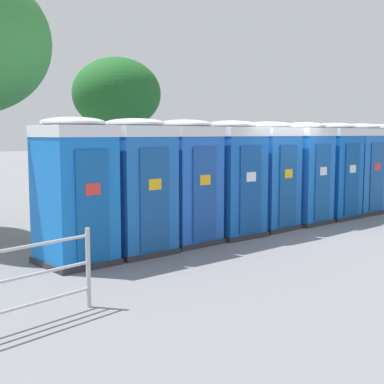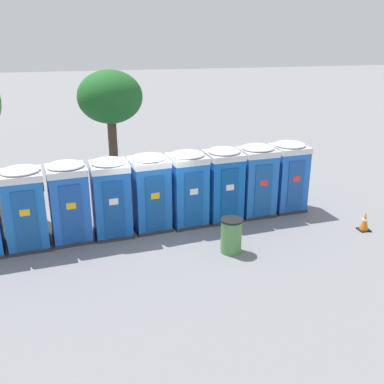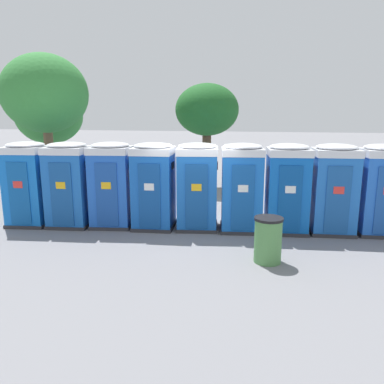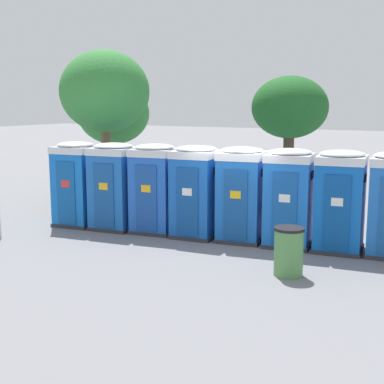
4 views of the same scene
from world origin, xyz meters
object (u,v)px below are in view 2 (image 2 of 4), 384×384
at_px(portapotty_6, 223,184).
at_px(portapotty_7, 256,180).
at_px(trash_can, 231,235).
at_px(portapotty_4, 150,192).
at_px(portapotty_3, 111,197).
at_px(portapotty_5, 188,188).
at_px(traffic_cone, 365,222).
at_px(portapotty_2, 69,201).
at_px(portapotty_8, 288,176).
at_px(street_tree_0, 110,98).
at_px(portapotty_1, 25,208).

distance_m(portapotty_6, portapotty_7, 1.29).
bearing_deg(trash_can, portapotty_4, 132.76).
bearing_deg(portapotty_3, portapotty_4, 8.91).
bearing_deg(portapotty_5, portapotty_3, -173.39).
bearing_deg(portapotty_7, portapotty_5, -173.55).
relative_size(portapotty_6, traffic_cone, 3.97).
bearing_deg(portapotty_2, portapotty_5, 5.48).
distance_m(portapotty_5, portapotty_6, 1.29).
xyz_separation_m(portapotty_3, portapotty_4, (1.27, 0.20, 0.00)).
bearing_deg(portapotty_5, portapotty_6, 5.69).
height_order(portapotty_5, portapotty_8, same).
xyz_separation_m(portapotty_3, portapotty_8, (6.39, 0.75, 0.00)).
xyz_separation_m(portapotty_8, street_tree_0, (-5.89, 5.68, 2.19)).
xyz_separation_m(portapotty_6, trash_can, (-0.48, -2.47, -0.75)).
relative_size(portapotty_4, trash_can, 2.39).
xyz_separation_m(portapotty_6, street_tree_0, (-3.34, 6.00, 2.19)).
bearing_deg(portapotty_5, portapotty_8, 6.72).
relative_size(portapotty_4, portapotty_7, 1.00).
relative_size(portapotty_5, portapotty_8, 1.00).
xyz_separation_m(portapotty_1, street_tree_0, (3.06, 6.72, 2.19)).
bearing_deg(portapotty_8, portapotty_1, -173.33).
bearing_deg(portapotty_7, street_tree_0, 128.31).
bearing_deg(portapotty_7, portapotty_8, 7.28).
height_order(portapotty_8, traffic_cone, portapotty_8).
relative_size(portapotty_3, portapotty_4, 1.00).
height_order(portapotty_2, portapotty_8, same).
height_order(portapotty_4, portapotty_8, same).
distance_m(portapotty_4, trash_can, 3.15).
xyz_separation_m(portapotty_1, portapotty_8, (8.95, 1.05, 0.00)).
height_order(portapotty_1, portapotty_6, same).
height_order(portapotty_5, portapotty_6, same).
relative_size(portapotty_8, trash_can, 2.39).
bearing_deg(street_tree_0, portapotty_6, -60.93).
bearing_deg(portapotty_6, portapotty_4, -175.00).
height_order(portapotty_1, portapotty_2, same).
bearing_deg(portapotty_6, portapotty_2, -174.47).
relative_size(portapotty_2, trash_can, 2.39).
bearing_deg(trash_can, portapotty_7, 56.25).
bearing_deg(portapotty_7, portapotty_2, -174.13).
bearing_deg(traffic_cone, trash_can, -174.73).
bearing_deg(portapotty_4, portapotty_5, 4.30).
height_order(portapotty_4, portapotty_5, same).
xyz_separation_m(portapotty_3, portapotty_5, (2.56, 0.30, 0.00)).
distance_m(portapotty_5, portapotty_8, 3.86).
bearing_deg(portapotty_5, portapotty_4, -175.70).
xyz_separation_m(portapotty_5, portapotty_6, (1.28, 0.13, 0.00)).
bearing_deg(portapotty_4, trash_can, -47.24).
bearing_deg(portapotty_6, street_tree_0, 119.07).
height_order(portapotty_6, trash_can, portapotty_6).
bearing_deg(portapotty_3, portapotty_1, -173.35).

